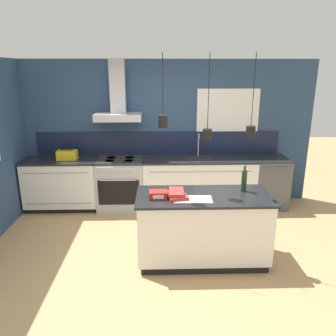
% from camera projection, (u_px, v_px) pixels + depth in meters
% --- Properties ---
extents(ground_plane, '(16.00, 16.00, 0.00)m').
position_uv_depth(ground_plane, '(160.00, 256.00, 4.42)').
color(ground_plane, tan).
rests_on(ground_plane, ground).
extents(wall_back, '(5.60, 2.24, 2.60)m').
position_uv_depth(wall_back, '(157.00, 131.00, 5.94)').
color(wall_back, navy).
rests_on(wall_back, ground_plane).
extents(counter_run_left, '(1.28, 0.64, 0.91)m').
position_uv_depth(counter_run_left, '(62.00, 184.00, 5.86)').
color(counter_run_left, black).
rests_on(counter_run_left, ground_plane).
extents(counter_run_sink, '(2.01, 0.64, 1.32)m').
position_uv_depth(counter_run_sink, '(198.00, 182.00, 5.93)').
color(counter_run_sink, black).
rests_on(counter_run_sink, ground_plane).
extents(oven_range, '(0.82, 0.66, 0.91)m').
position_uv_depth(oven_range, '(121.00, 183.00, 5.89)').
color(oven_range, '#B5B5BA').
rests_on(oven_range, ground_plane).
extents(dishwasher, '(0.59, 0.65, 0.91)m').
position_uv_depth(dishwasher, '(269.00, 182.00, 5.96)').
color(dishwasher, '#4C4C51').
rests_on(dishwasher, ground_plane).
extents(kitchen_island, '(1.69, 0.76, 0.91)m').
position_uv_depth(kitchen_island, '(202.00, 228.00, 4.23)').
color(kitchen_island, black).
rests_on(kitchen_island, ground_plane).
extents(bottle_on_island, '(0.07, 0.07, 0.34)m').
position_uv_depth(bottle_on_island, '(244.00, 181.00, 4.19)').
color(bottle_on_island, '#193319').
rests_on(bottle_on_island, kitchen_island).
extents(book_stack, '(0.29, 0.34, 0.09)m').
position_uv_depth(book_stack, '(176.00, 194.00, 4.02)').
color(book_stack, '#B2332D').
rests_on(book_stack, kitchen_island).
extents(red_supply_box, '(0.22, 0.16, 0.09)m').
position_uv_depth(red_supply_box, '(158.00, 195.00, 3.99)').
color(red_supply_box, red).
rests_on(red_supply_box, kitchen_island).
extents(paper_pile, '(0.48, 0.26, 0.01)m').
position_uv_depth(paper_pile, '(192.00, 199.00, 3.96)').
color(paper_pile, silver).
rests_on(paper_pile, kitchen_island).
extents(yellow_toolbox, '(0.34, 0.18, 0.19)m').
position_uv_depth(yellow_toolbox, '(67.00, 155.00, 5.71)').
color(yellow_toolbox, gold).
rests_on(yellow_toolbox, counter_run_left).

